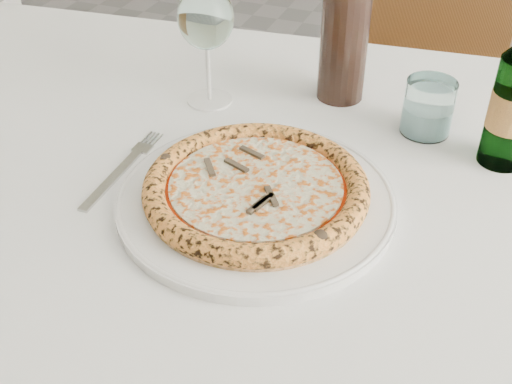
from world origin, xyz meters
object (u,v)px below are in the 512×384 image
(dining_table, at_px, (280,209))
(tumbler, at_px, (428,111))
(wine_bottle, at_px, (346,20))
(pizza, at_px, (256,188))
(plate, at_px, (256,199))
(wine_glass, at_px, (206,20))
(chair_far, at_px, (409,75))

(dining_table, height_order, tumbler, tumbler)
(tumbler, height_order, wine_bottle, wine_bottle)
(pizza, height_order, tumbler, tumbler)
(plate, height_order, wine_bottle, wine_bottle)
(dining_table, distance_m, wine_glass, 0.31)
(wine_bottle, bearing_deg, pizza, -93.87)
(chair_far, distance_m, wine_bottle, 0.68)
(wine_bottle, bearing_deg, wine_glass, -154.07)
(pizza, xyz_separation_m, tumbler, (0.18, 0.27, 0.01))
(chair_far, relative_size, plate, 2.54)
(chair_far, bearing_deg, tumbler, -79.97)
(plate, xyz_separation_m, tumbler, (0.18, 0.27, 0.03))
(tumbler, bearing_deg, wine_glass, -174.48)
(wine_glass, distance_m, tumbler, 0.37)
(pizza, relative_size, wine_bottle, 0.93)
(dining_table, xyz_separation_m, chair_far, (0.06, 0.81, -0.14))
(dining_table, relative_size, tumbler, 19.17)
(wine_glass, bearing_deg, plate, -53.03)
(chair_far, distance_m, wine_glass, 0.81)
(pizza, xyz_separation_m, wine_glass, (-0.17, 0.23, 0.11))
(plate, height_order, pizza, pizza)
(plate, relative_size, wine_glass, 1.87)
(dining_table, height_order, plate, plate)
(pizza, xyz_separation_m, wine_bottle, (0.02, 0.33, 0.11))
(pizza, bearing_deg, dining_table, 90.00)
(chair_far, xyz_separation_m, pizza, (-0.06, -0.91, 0.25))
(pizza, height_order, wine_glass, wine_glass)
(pizza, bearing_deg, wine_glass, 126.96)
(plate, height_order, tumbler, tumbler)
(dining_table, relative_size, pizza, 5.52)
(chair_far, xyz_separation_m, tumbler, (0.11, -0.64, 0.26))
(pizza, relative_size, tumbler, 3.48)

